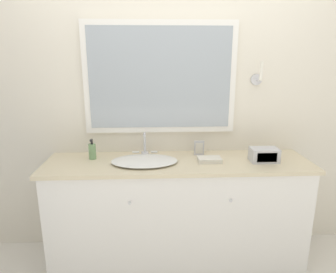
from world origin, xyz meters
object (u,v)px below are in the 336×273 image
soap_bottle (92,151)px  appliance_box (264,155)px  picture_frame (199,148)px  sink_basin (144,160)px

soap_bottle → appliance_box: (1.33, -0.12, -0.01)m
picture_frame → soap_bottle: bearing=-176.2°
sink_basin → picture_frame: 0.47m
appliance_box → picture_frame: 0.51m
picture_frame → appliance_box: bearing=-20.6°
sink_basin → soap_bottle: (-0.41, 0.11, 0.05)m
soap_bottle → picture_frame: size_ratio=1.35×
appliance_box → picture_frame: (-0.48, 0.18, 0.01)m
soap_bottle → picture_frame: bearing=3.8°
sink_basin → appliance_box: bearing=-0.9°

